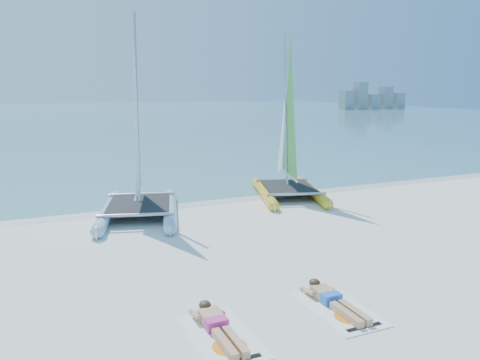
{
  "coord_description": "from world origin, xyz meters",
  "views": [
    {
      "loc": [
        -4.91,
        -10.05,
        4.02
      ],
      "look_at": [
        0.01,
        1.2,
        1.58
      ],
      "focal_mm": 35.0,
      "sensor_mm": 36.0,
      "label": 1
    }
  ],
  "objects_px": {
    "catamaran_blue": "(137,154)",
    "sunbather_a": "(217,325)",
    "towel_a": "(222,336)",
    "towel_b": "(338,309)",
    "sunbather_b": "(332,299)",
    "catamaran_yellow": "(287,143)"
  },
  "relations": [
    {
      "from": "catamaran_yellow",
      "to": "towel_b",
      "type": "height_order",
      "value": "catamaran_yellow"
    },
    {
      "from": "catamaran_blue",
      "to": "sunbather_b",
      "type": "relative_size",
      "value": 3.83
    },
    {
      "from": "catamaran_blue",
      "to": "sunbather_b",
      "type": "bearing_deg",
      "value": -59.94
    },
    {
      "from": "catamaran_blue",
      "to": "catamaran_yellow",
      "type": "distance_m",
      "value": 5.85
    },
    {
      "from": "sunbather_a",
      "to": "sunbather_b",
      "type": "bearing_deg",
      "value": 1.2
    },
    {
      "from": "sunbather_a",
      "to": "towel_b",
      "type": "distance_m",
      "value": 2.33
    },
    {
      "from": "catamaran_blue",
      "to": "sunbather_a",
      "type": "xyz_separation_m",
      "value": [
        -0.31,
        -7.8,
        -1.86
      ]
    },
    {
      "from": "towel_a",
      "to": "sunbather_a",
      "type": "bearing_deg",
      "value": 90.0
    },
    {
      "from": "catamaran_yellow",
      "to": "sunbather_a",
      "type": "height_order",
      "value": "catamaran_yellow"
    },
    {
      "from": "towel_b",
      "to": "sunbather_b",
      "type": "distance_m",
      "value": 0.22
    },
    {
      "from": "catamaran_blue",
      "to": "sunbather_a",
      "type": "height_order",
      "value": "catamaran_blue"
    },
    {
      "from": "catamaran_yellow",
      "to": "towel_a",
      "type": "xyz_separation_m",
      "value": [
        -6.11,
        -8.82,
        -1.97
      ]
    },
    {
      "from": "sunbather_a",
      "to": "sunbather_b",
      "type": "xyz_separation_m",
      "value": [
        2.33,
        0.05,
        0.0
      ]
    },
    {
      "from": "towel_a",
      "to": "sunbather_b",
      "type": "distance_m",
      "value": 2.34
    },
    {
      "from": "catamaran_blue",
      "to": "sunbather_a",
      "type": "relative_size",
      "value": 3.83
    },
    {
      "from": "catamaran_yellow",
      "to": "sunbather_b",
      "type": "height_order",
      "value": "catamaran_yellow"
    },
    {
      "from": "catamaran_blue",
      "to": "catamaran_yellow",
      "type": "bearing_deg",
      "value": 23.62
    },
    {
      "from": "sunbather_a",
      "to": "sunbather_b",
      "type": "distance_m",
      "value": 2.33
    },
    {
      "from": "catamaran_blue",
      "to": "towel_a",
      "type": "height_order",
      "value": "catamaran_blue"
    },
    {
      "from": "towel_a",
      "to": "sunbather_a",
      "type": "distance_m",
      "value": 0.22
    },
    {
      "from": "catamaran_yellow",
      "to": "towel_a",
      "type": "height_order",
      "value": "catamaran_yellow"
    },
    {
      "from": "towel_a",
      "to": "towel_b",
      "type": "bearing_deg",
      "value": 1.2
    }
  ]
}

